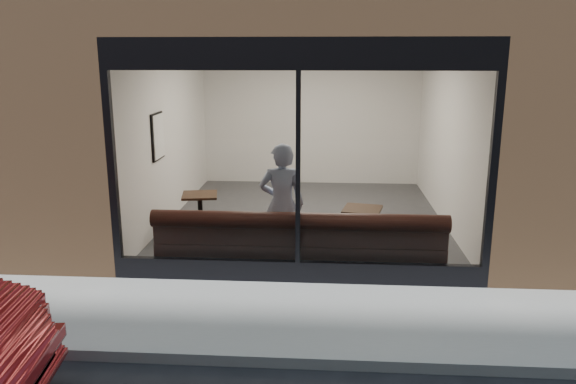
# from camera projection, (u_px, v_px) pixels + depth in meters

# --- Properties ---
(ground) EXTENTS (120.00, 120.00, 0.00)m
(ground) POSITION_uv_depth(u_px,v_px,m) (287.00, 363.00, 5.59)
(ground) COLOR black
(ground) RESTS_ON ground
(sidewalk_near) EXTENTS (40.00, 2.00, 0.01)m
(sidewalk_near) POSITION_uv_depth(u_px,v_px,m) (293.00, 317.00, 6.56)
(sidewalk_near) COLOR gray
(sidewalk_near) RESTS_ON ground
(kerb_near) EXTENTS (40.00, 0.10, 0.12)m
(kerb_near) POSITION_uv_depth(u_px,v_px,m) (287.00, 361.00, 5.53)
(kerb_near) COLOR gray
(kerb_near) RESTS_ON ground
(host_building_pier_left) EXTENTS (2.50, 12.00, 3.20)m
(host_building_pier_left) POSITION_uv_depth(u_px,v_px,m) (152.00, 114.00, 13.20)
(host_building_pier_left) COLOR brown
(host_building_pier_left) RESTS_ON ground
(host_building_pier_right) EXTENTS (2.50, 12.00, 3.20)m
(host_building_pier_right) POSITION_uv_depth(u_px,v_px,m) (477.00, 117.00, 12.70)
(host_building_pier_right) COLOR brown
(host_building_pier_right) RESTS_ON ground
(host_building_backfill) EXTENTS (5.00, 6.00, 3.20)m
(host_building_backfill) POSITION_uv_depth(u_px,v_px,m) (314.00, 104.00, 15.86)
(host_building_backfill) COLOR brown
(host_building_backfill) RESTS_ON ground
(cafe_floor) EXTENTS (6.00, 6.00, 0.00)m
(cafe_floor) POSITION_uv_depth(u_px,v_px,m) (306.00, 218.00, 10.43)
(cafe_floor) COLOR #2D2D30
(cafe_floor) RESTS_ON ground
(cafe_ceiling) EXTENTS (6.00, 6.00, 0.00)m
(cafe_ceiling) POSITION_uv_depth(u_px,v_px,m) (307.00, 42.00, 9.66)
(cafe_ceiling) COLOR white
(cafe_ceiling) RESTS_ON host_building_upper
(cafe_wall_back) EXTENTS (5.00, 0.00, 5.00)m
(cafe_wall_back) POSITION_uv_depth(u_px,v_px,m) (311.00, 116.00, 12.94)
(cafe_wall_back) COLOR silver
(cafe_wall_back) RESTS_ON ground
(cafe_wall_left) EXTENTS (0.00, 6.00, 6.00)m
(cafe_wall_left) POSITION_uv_depth(u_px,v_px,m) (170.00, 132.00, 10.21)
(cafe_wall_left) COLOR silver
(cafe_wall_left) RESTS_ON ground
(cafe_wall_right) EXTENTS (0.00, 6.00, 6.00)m
(cafe_wall_right) POSITION_uv_depth(u_px,v_px,m) (448.00, 135.00, 9.88)
(cafe_wall_right) COLOR silver
(cafe_wall_right) RESTS_ON ground
(storefront_kick) EXTENTS (5.00, 0.10, 0.30)m
(storefront_kick) POSITION_uv_depth(u_px,v_px,m) (298.00, 272.00, 7.54)
(storefront_kick) COLOR black
(storefront_kick) RESTS_ON ground
(storefront_header) EXTENTS (5.00, 0.10, 0.40)m
(storefront_header) POSITION_uv_depth(u_px,v_px,m) (299.00, 54.00, 6.85)
(storefront_header) COLOR black
(storefront_header) RESTS_ON host_building_upper
(storefront_mullion) EXTENTS (0.06, 0.10, 2.50)m
(storefront_mullion) POSITION_uv_depth(u_px,v_px,m) (298.00, 170.00, 7.20)
(storefront_mullion) COLOR black
(storefront_mullion) RESTS_ON storefront_kick
(storefront_glass) EXTENTS (4.80, 0.00, 4.80)m
(storefront_glass) POSITION_uv_depth(u_px,v_px,m) (298.00, 170.00, 7.17)
(storefront_glass) COLOR white
(storefront_glass) RESTS_ON storefront_kick
(banquette) EXTENTS (4.00, 0.55, 0.45)m
(banquette) POSITION_uv_depth(u_px,v_px,m) (299.00, 256.00, 7.91)
(banquette) COLOR #381A14
(banquette) RESTS_ON cafe_floor
(person) EXTENTS (0.67, 0.46, 1.78)m
(person) POSITION_uv_depth(u_px,v_px,m) (282.00, 205.00, 8.06)
(person) COLOR #A1B2D5
(person) RESTS_ON cafe_floor
(cafe_table_left) EXTENTS (0.65, 0.65, 0.04)m
(cafe_table_left) POSITION_uv_depth(u_px,v_px,m) (200.00, 195.00, 9.21)
(cafe_table_left) COLOR #311E13
(cafe_table_left) RESTS_ON cafe_floor
(cafe_table_right) EXTENTS (0.65, 0.65, 0.04)m
(cafe_table_right) POSITION_uv_depth(u_px,v_px,m) (362.00, 209.00, 8.37)
(cafe_table_right) COLOR #311E13
(cafe_table_right) RESTS_ON cafe_floor
(cafe_chair_left) EXTENTS (0.50, 0.50, 0.04)m
(cafe_chair_left) POSITION_uv_depth(u_px,v_px,m) (268.00, 219.00, 9.59)
(cafe_chair_left) COLOR #311E13
(cafe_chair_left) RESTS_ON cafe_floor
(wall_poster) EXTENTS (0.02, 0.55, 0.73)m
(wall_poster) POSITION_uv_depth(u_px,v_px,m) (159.00, 136.00, 9.39)
(wall_poster) COLOR white
(wall_poster) RESTS_ON cafe_wall_left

